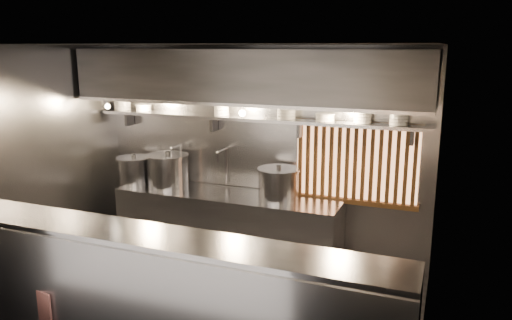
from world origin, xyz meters
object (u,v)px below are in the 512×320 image
Objects in this scene: heat_lamp at (106,102)px; stock_pot_mid at (168,170)px; stock_pot_right at (278,184)px; pendant_bulb at (242,113)px; stock_pot_left at (134,170)px.

heat_lamp is 1.22m from stock_pot_mid.
stock_pot_mid is at bearing 179.44° from stock_pot_right.
pendant_bulb is 0.26× the size of stock_pot_mid.
stock_pot_mid is 1.60m from stock_pot_right.
stock_pot_mid is at bearing 23.94° from heat_lamp.
heat_lamp is 1.83m from pendant_bulb.
stock_pot_mid is (-1.09, -0.04, -0.84)m from pendant_bulb.
heat_lamp is at bearing -172.67° from stock_pot_right.
heat_lamp is 2.52m from stock_pot_right.
pendant_bulb is at bearing 1.81° from stock_pot_left.
stock_pot_right is at bearing 7.33° from heat_lamp.
heat_lamp reaches higher than stock_pot_right.
stock_pot_left is at bearing 179.96° from stock_pot_right.
stock_pot_mid is at bearing -178.05° from pendant_bulb.
stock_pot_left is (0.16, 0.30, -0.98)m from heat_lamp.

